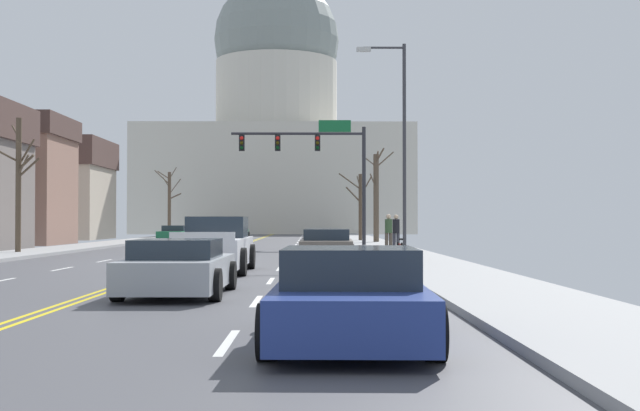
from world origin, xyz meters
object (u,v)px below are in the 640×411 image
sedan_near_05 (349,299)px  pedestrian_01 (389,231)px  signal_gantry (317,155)px  pickup_truck_near_03 (215,247)px  sedan_near_00 (323,239)px  bicycle_parked (400,252)px  sedan_near_01 (323,242)px  sedan_oncoming_00 (175,234)px  sedan_near_04 (178,268)px  sedan_oncoming_01 (237,232)px  street_lamp_right (399,133)px  pedestrian_00 (396,230)px  sedan_near_02 (327,247)px

sedan_near_05 → pedestrian_01: 26.45m
signal_gantry → pickup_truck_near_03: (-3.23, -22.52, -4.69)m
sedan_near_00 → pickup_truck_near_03: bearing=-100.7°
bicycle_parked → sedan_near_01: bearing=104.2°
sedan_near_01 → sedan_near_00: bearing=89.2°
sedan_oncoming_00 → sedan_near_05: bearing=-77.6°
sedan_near_00 → sedan_near_04: 26.42m
sedan_near_00 → sedan_oncoming_01: bearing=106.3°
street_lamp_right → bicycle_parked: street_lamp_right is taller
pedestrian_00 → sedan_near_00: bearing=126.5°
pickup_truck_near_03 → sedan_near_04: 7.54m
street_lamp_right → sedan_oncoming_00: size_ratio=1.88×
sedan_near_02 → sedan_near_04: sedan_near_02 is taller
sedan_near_00 → sedan_oncoming_01: (-6.85, 23.49, 0.05)m
sedan_near_05 → sedan_near_04: bearing=116.6°
sedan_near_05 → sedan_near_01: bearing=90.0°
sedan_near_01 → street_lamp_right: bearing=-63.5°
sedan_near_02 → signal_gantry: bearing=90.9°
sedan_oncoming_01 → pedestrian_00: bearing=-69.9°
signal_gantry → sedan_near_01: size_ratio=1.72×
sedan_near_04 → bicycle_parked: 12.00m
sedan_near_01 → pickup_truck_near_03: bearing=-105.0°
sedan_near_04 → bicycle_parked: size_ratio=2.46×
sedan_near_02 → sedan_oncoming_00: (-10.33, 26.94, -0.01)m
signal_gantry → sedan_near_02: 17.69m
signal_gantry → sedan_near_02: (0.26, -17.01, -4.85)m
street_lamp_right → pedestrian_00: (0.62, 6.96, -3.94)m
sedan_oncoming_00 → pedestrian_00: size_ratio=2.61×
sedan_near_01 → pickup_truck_near_03: size_ratio=0.82×
sedan_near_02 → pedestrian_01: pedestrian_01 is taller
sedan_oncoming_01 → signal_gantry: bearing=-71.6°
sedan_near_01 → sedan_near_04: (-3.30, -20.42, -0.00)m
sedan_near_00 → pedestrian_00: bearing=-53.5°
street_lamp_right → signal_gantry: bearing=101.4°
sedan_oncoming_00 → pedestrian_01: bearing=-56.8°
street_lamp_right → sedan_near_05: bearing=-97.9°
sedan_oncoming_00 → sedan_oncoming_01: sedan_oncoming_01 is taller
pedestrian_00 → sedan_near_02: bearing=-112.2°
sedan_near_01 → bicycle_parked: bearing=-75.8°
sedan_oncoming_01 → bicycle_parked: bearing=-76.7°
signal_gantry → sedan_oncoming_01: size_ratio=1.78×
pickup_truck_near_03 → pedestrian_01: pedestrian_01 is taller
pickup_truck_near_03 → pedestrian_01: 13.79m
signal_gantry → sedan_near_02: signal_gantry is taller
sedan_oncoming_01 → pedestrian_00: pedestrian_00 is taller
pickup_truck_near_03 → sedan_near_05: bearing=-76.3°
signal_gantry → sedan_oncoming_00: (-10.07, 9.93, -4.86)m
street_lamp_right → sedan_oncoming_01: (-9.67, 35.09, -4.43)m
pedestrian_00 → pedestrian_01: 1.91m
sedan_near_00 → sedan_near_04: size_ratio=1.05×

